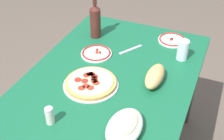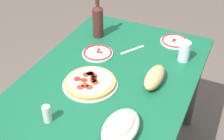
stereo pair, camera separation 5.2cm
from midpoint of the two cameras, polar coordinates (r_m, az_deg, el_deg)
The scene contains 10 objects.
dining_table at distance 1.76m, azimuth 0.85°, elevation -4.08°, with size 1.24×0.89×0.74m.
pepperoni_pizza at distance 1.60m, azimuth -3.19°, elevation -2.35°, with size 0.29×0.29×0.03m.
baked_pasta_dish at distance 1.34m, azimuth 2.77°, elevation -10.53°, with size 0.24×0.15×0.08m.
wine_bottle at distance 1.97m, azimuth -1.91°, elevation 9.32°, with size 0.07×0.07×0.29m.
water_glass at distance 1.81m, azimuth 14.17°, elevation 3.38°, with size 0.06×0.06×0.12m, color silver.
side_plate_near at distance 1.84m, azimuth -1.89°, elevation 3.20°, with size 0.19×0.19×0.02m.
side_plate_far at distance 2.00m, azimuth 12.36°, elevation 5.29°, with size 0.18×0.18×0.02m.
bread_loaf at distance 1.61m, azimuth 8.88°, elevation -1.36°, with size 0.21×0.09×0.08m, color tan.
spice_shaker at distance 1.41m, azimuth -11.03°, elevation -8.06°, with size 0.04×0.04×0.09m.
fork_right at distance 1.88m, azimuth 4.60°, elevation 3.76°, with size 0.17×0.02×0.01m, color #B7B7BC.
Camera 2 is at (1.21, 0.56, 1.76)m, focal length 48.90 mm.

